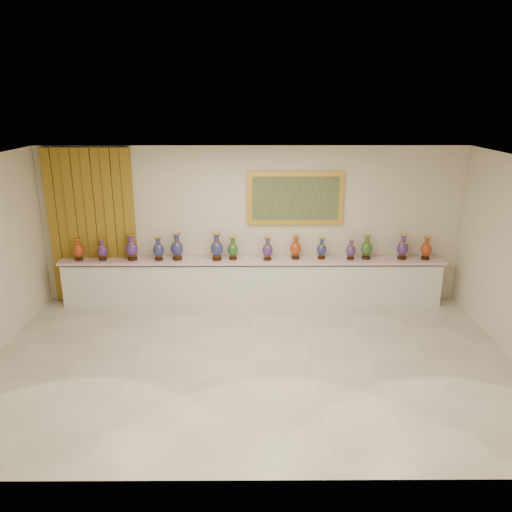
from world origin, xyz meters
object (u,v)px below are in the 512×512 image
(vase_0, at_px, (78,251))
(vase_1, at_px, (102,251))
(counter, at_px, (252,282))
(vase_2, at_px, (132,248))

(vase_0, distance_m, vase_1, 0.45)
(counter, bearing_deg, vase_1, -179.02)
(vase_0, relative_size, vase_1, 1.02)
(vase_0, height_order, vase_2, vase_2)
(counter, distance_m, vase_0, 3.33)
(vase_1, distance_m, vase_2, 0.56)
(vase_1, relative_size, vase_2, 0.83)
(counter, height_order, vase_2, vase_2)
(counter, xyz_separation_m, vase_1, (-2.82, -0.05, 0.65))
(vase_0, distance_m, vase_2, 1.01)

